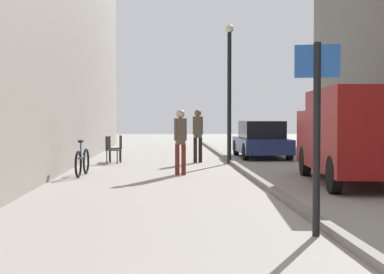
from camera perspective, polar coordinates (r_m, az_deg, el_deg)
name	(u,v)px	position (r m, az deg, el deg)	size (l,w,h in m)	color
ground_plane	(193,182)	(14.33, 0.15, -4.44)	(80.00, 80.00, 0.00)	gray
kerb_strip	(257,179)	(14.48, 6.42, -4.14)	(0.16, 40.00, 0.12)	slate
pedestrian_main_foreground	(180,137)	(15.82, -1.16, -0.04)	(0.35, 0.25, 1.81)	maroon
pedestrian_mid_block	(198,132)	(20.19, 0.58, 0.50)	(0.36, 0.26, 1.87)	black
delivery_van	(357,133)	(14.30, 16.00, 0.37)	(2.42, 5.43, 2.25)	maroon
parked_car	(261,140)	(22.88, 6.88, -0.26)	(1.84, 4.20, 1.45)	navy
street_sign_post	(317,121)	(7.85, 12.28, 1.52)	(0.59, 0.19, 2.60)	black
lamp_post	(229,84)	(19.81, 3.72, 5.22)	(0.28, 0.28, 4.76)	black
bicycle_leaning	(82,162)	(15.93, -10.83, -2.45)	(0.16, 1.77, 0.98)	black
cafe_chair_near_window	(117,146)	(20.89, -7.40, -0.93)	(0.52, 0.52, 0.94)	black
cafe_chair_by_doorway	(111,148)	(20.07, -8.02, -1.05)	(0.53, 0.53, 0.94)	black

